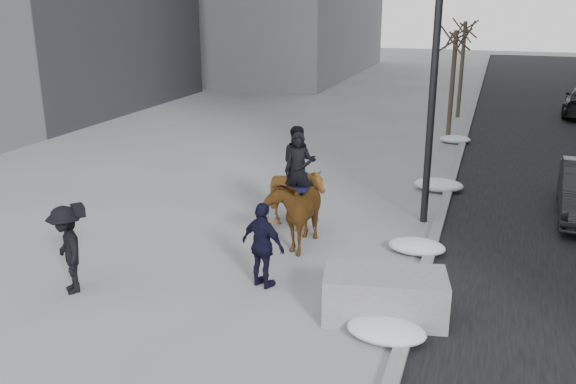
% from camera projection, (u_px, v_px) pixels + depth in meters
% --- Properties ---
extents(ground, '(120.00, 120.00, 0.00)m').
position_uv_depth(ground, '(269.00, 278.00, 12.55)').
color(ground, gray).
rests_on(ground, ground).
extents(curb, '(0.25, 90.00, 0.12)m').
position_uv_depth(curb, '(456.00, 166.00, 20.62)').
color(curb, gray).
rests_on(curb, ground).
extents(planter, '(2.33, 1.48, 0.87)m').
position_uv_depth(planter, '(384.00, 296.00, 10.88)').
color(planter, '#949497').
rests_on(planter, ground).
extents(tree_near, '(1.20, 1.20, 4.80)m').
position_uv_depth(tree_near, '(452.00, 81.00, 23.63)').
color(tree_near, '#392C21').
rests_on(tree_near, ground).
extents(tree_far, '(1.20, 1.20, 4.95)m').
position_uv_depth(tree_far, '(462.00, 65.00, 28.61)').
color(tree_far, '#3C3223').
rests_on(tree_far, ground).
extents(mounted_left, '(0.97, 2.05, 2.63)m').
position_uv_depth(mounted_left, '(296.00, 204.00, 13.99)').
color(mounted_left, '#4E2F0F').
rests_on(mounted_left, ground).
extents(mounted_right, '(1.76, 1.87, 2.58)m').
position_uv_depth(mounted_right, '(297.00, 189.00, 14.92)').
color(mounted_right, '#522C10').
rests_on(mounted_right, ground).
extents(feeder, '(1.11, 1.01, 1.75)m').
position_uv_depth(feeder, '(263.00, 245.00, 11.94)').
color(feeder, black).
rests_on(feeder, ground).
extents(camera_crew, '(1.28, 1.25, 1.75)m').
position_uv_depth(camera_crew, '(67.00, 249.00, 11.73)').
color(camera_crew, black).
rests_on(camera_crew, ground).
extents(lamppost, '(0.25, 1.48, 9.09)m').
position_uv_depth(lamppost, '(437.00, 21.00, 14.11)').
color(lamppost, black).
rests_on(lamppost, ground).
extents(snow_piles, '(1.44, 16.16, 0.37)m').
position_uv_depth(snow_piles, '(430.00, 208.00, 16.17)').
color(snow_piles, white).
rests_on(snow_piles, ground).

